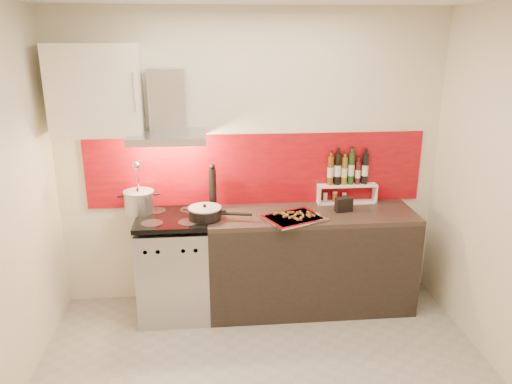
{
  "coord_description": "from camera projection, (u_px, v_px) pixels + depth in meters",
  "views": [
    {
      "loc": [
        -0.36,
        -2.89,
        2.39
      ],
      "look_at": [
        0.0,
        0.95,
        1.15
      ],
      "focal_mm": 35.0,
      "sensor_mm": 36.0,
      "label": 1
    }
  ],
  "objects": [
    {
      "name": "step_shelf",
      "position": [
        346.0,
        180.0,
        4.5
      ],
      "size": [
        0.54,
        0.15,
        0.47
      ],
      "color": "white",
      "rests_on": "counter"
    },
    {
      "name": "counter",
      "position": [
        310.0,
        260.0,
        4.45
      ],
      "size": [
        1.8,
        0.6,
        0.9
      ],
      "color": "black",
      "rests_on": "ground"
    },
    {
      "name": "range_stove",
      "position": [
        174.0,
        267.0,
        4.34
      ],
      "size": [
        0.6,
        0.6,
        0.91
      ],
      "color": "#B7B7BA",
      "rests_on": "ground"
    },
    {
      "name": "range_hood",
      "position": [
        168.0,
        115.0,
        4.07
      ],
      "size": [
        0.62,
        0.5,
        0.61
      ],
      "color": "#B7B7BA",
      "rests_on": "back_wall"
    },
    {
      "name": "stock_pot",
      "position": [
        139.0,
        202.0,
        4.27
      ],
      "size": [
        0.26,
        0.26,
        0.22
      ],
      "color": "#B7B7BA",
      "rests_on": "range_stove"
    },
    {
      "name": "baking_tray",
      "position": [
        294.0,
        218.0,
        4.14
      ],
      "size": [
        0.57,
        0.52,
        0.03
      ],
      "color": "silver",
      "rests_on": "counter"
    },
    {
      "name": "saute_pan",
      "position": [
        206.0,
        213.0,
        4.13
      ],
      "size": [
        0.53,
        0.28,
        0.13
      ],
      "color": "black",
      "rests_on": "range_stove"
    },
    {
      "name": "caddy_box",
      "position": [
        344.0,
        205.0,
        4.32
      ],
      "size": [
        0.16,
        0.09,
        0.13
      ],
      "primitive_type": "cube",
      "rotation": [
        0.0,
        0.0,
        0.2
      ],
      "color": "black",
      "rests_on": "counter"
    },
    {
      "name": "pepper_mill",
      "position": [
        213.0,
        188.0,
        4.32
      ],
      "size": [
        0.06,
        0.06,
        0.42
      ],
      "color": "black",
      "rests_on": "counter"
    },
    {
      "name": "backsplash",
      "position": [
        257.0,
        169.0,
        4.44
      ],
      "size": [
        3.0,
        0.02,
        0.64
      ],
      "primitive_type": "cube",
      "color": "maroon",
      "rests_on": "back_wall"
    },
    {
      "name": "upper_cabinet",
      "position": [
        96.0,
        90.0,
        3.95
      ],
      "size": [
        0.7,
        0.35,
        0.72
      ],
      "primitive_type": "cube",
      "color": "white",
      "rests_on": "back_wall"
    },
    {
      "name": "utensil_jar",
      "position": [
        138.0,
        199.0,
        4.21
      ],
      "size": [
        0.1,
        0.15,
        0.49
      ],
      "color": "silver",
      "rests_on": "range_stove"
    },
    {
      "name": "back_wall",
      "position": [
        251.0,
        161.0,
        4.43
      ],
      "size": [
        3.4,
        0.02,
        2.6
      ],
      "primitive_type": "cube",
      "color": "silver",
      "rests_on": "ground"
    }
  ]
}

